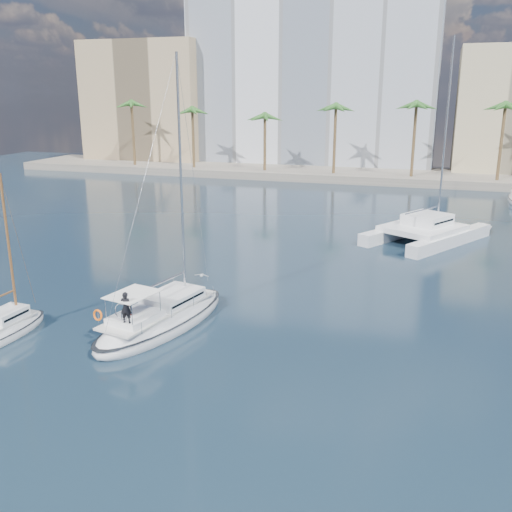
% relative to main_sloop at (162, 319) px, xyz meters
% --- Properties ---
extents(ground, '(160.00, 160.00, 0.00)m').
position_rel_main_sloop_xyz_m(ground, '(4.68, 2.32, -0.51)').
color(ground, black).
rests_on(ground, ground).
extents(quay, '(120.00, 14.00, 1.20)m').
position_rel_main_sloop_xyz_m(quay, '(4.68, 63.32, 0.09)').
color(quay, gray).
rests_on(quay, ground).
extents(building_modern, '(42.00, 16.00, 28.00)m').
position_rel_main_sloop_xyz_m(building_modern, '(-7.32, 75.32, 13.49)').
color(building_modern, white).
rests_on(building_modern, ground).
extents(building_tan_left, '(22.00, 14.00, 22.00)m').
position_rel_main_sloop_xyz_m(building_tan_left, '(-37.32, 71.32, 10.49)').
color(building_tan_left, tan).
rests_on(building_tan_left, ground).
extents(palm_left, '(3.60, 3.60, 12.30)m').
position_rel_main_sloop_xyz_m(palm_left, '(-29.32, 59.32, 9.77)').
color(palm_left, brown).
rests_on(palm_left, ground).
extents(palm_centre, '(3.60, 3.60, 12.30)m').
position_rel_main_sloop_xyz_m(palm_centre, '(4.68, 59.32, 9.77)').
color(palm_centre, brown).
rests_on(palm_centre, ground).
extents(main_sloop, '(5.64, 11.34, 16.13)m').
position_rel_main_sloop_xyz_m(main_sloop, '(0.00, 0.00, 0.00)').
color(main_sloop, white).
rests_on(main_sloop, ground).
extents(small_sloop, '(2.45, 6.76, 9.58)m').
position_rel_main_sloop_xyz_m(small_sloop, '(-7.90, -4.11, -0.13)').
color(small_sloop, white).
rests_on(small_sloop, ground).
extents(catamaran, '(11.51, 13.73, 17.90)m').
position_rel_main_sloop_xyz_m(catamaran, '(14.00, 25.41, 0.64)').
color(catamaran, white).
rests_on(catamaran, ground).
extents(seagull, '(1.06, 0.45, 0.20)m').
position_rel_main_sloop_xyz_m(seagull, '(-0.73, 7.65, 0.22)').
color(seagull, silver).
rests_on(seagull, ground).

